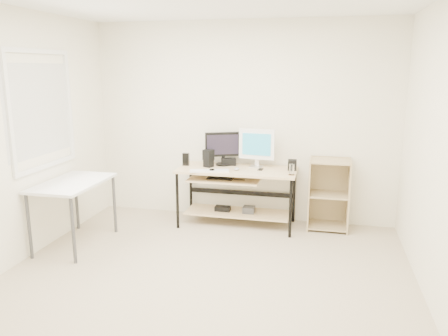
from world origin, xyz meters
TOP-DOWN VIEW (x-y plane):
  - room at (-0.14, 0.04)m, footprint 4.01×4.01m
  - desk at (-0.03, 1.66)m, footprint 1.50×0.65m
  - side_table at (-1.68, 0.60)m, footprint 0.60×1.00m
  - shelf_unit at (1.15, 1.82)m, footprint 0.50×0.40m
  - black_monitor at (-0.22, 1.83)m, footprint 0.46×0.24m
  - white_imac at (0.22, 1.81)m, footprint 0.47×0.15m
  - keyboard at (-0.30, 1.43)m, footprint 0.50×0.26m
  - mouse at (0.01, 1.57)m, footprint 0.07×0.10m
  - center_speaker at (-0.15, 1.82)m, footprint 0.21×0.14m
  - speaker_left at (-0.38, 1.68)m, footprint 0.15×0.15m
  - speaker_right at (0.69, 1.75)m, footprint 0.11×0.11m
  - audio_controller at (-0.69, 1.70)m, footprint 0.08×0.05m
  - volume_puck at (-0.27, 1.44)m, footprint 0.07×0.07m
  - smartphone at (0.30, 1.67)m, footprint 0.06×0.11m
  - coaster at (0.70, 1.48)m, footprint 0.11×0.11m
  - drinking_glass at (0.70, 1.48)m, footprint 0.08×0.08m

SIDE VIEW (x-z plane):
  - shelf_unit at x=1.15m, z-range 0.00..0.90m
  - desk at x=-0.03m, z-range 0.16..0.91m
  - side_table at x=-1.68m, z-range 0.30..1.05m
  - coaster at x=0.70m, z-range 0.75..0.76m
  - smartphone at x=0.30m, z-range 0.75..0.76m
  - keyboard at x=-0.30m, z-range 0.75..0.77m
  - volume_puck at x=-0.27m, z-range 0.75..0.78m
  - mouse at x=0.01m, z-range 0.75..0.79m
  - center_speaker at x=-0.15m, z-range 0.75..0.85m
  - speaker_right at x=0.69m, z-range 0.75..0.88m
  - drinking_glass at x=0.70m, z-range 0.76..0.88m
  - audio_controller at x=-0.69m, z-range 0.75..0.91m
  - speaker_left at x=-0.38m, z-range 0.76..0.98m
  - black_monitor at x=-0.22m, z-range 0.78..1.22m
  - white_imac at x=0.22m, z-range 0.79..1.28m
  - room at x=-0.14m, z-range 0.01..2.63m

